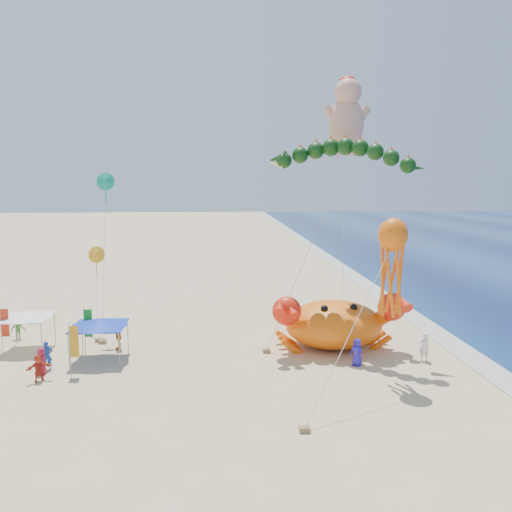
{
  "coord_description": "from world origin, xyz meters",
  "views": [
    {
      "loc": [
        -4.5,
        -30.83,
        11.42
      ],
      "look_at": [
        -2.0,
        2.0,
        6.5
      ],
      "focal_mm": 35.0,
      "sensor_mm": 36.0,
      "label": 1
    }
  ],
  "objects_px": {
    "octopus_kite": "(392,260)",
    "canopy_white": "(27,315)",
    "cherub_kite": "(347,114)",
    "crab_inflatable": "(334,323)",
    "dragon_kite": "(341,160)",
    "canopy_blue": "(99,323)"
  },
  "relations": [
    {
      "from": "canopy_blue",
      "to": "cherub_kite",
      "type": "bearing_deg",
      "value": 15.5
    },
    {
      "from": "crab_inflatable",
      "to": "canopy_blue",
      "type": "height_order",
      "value": "crab_inflatable"
    },
    {
      "from": "octopus_kite",
      "to": "canopy_white",
      "type": "distance_m",
      "value": 24.3
    },
    {
      "from": "crab_inflatable",
      "to": "dragon_kite",
      "type": "bearing_deg",
      "value": 41.57
    },
    {
      "from": "canopy_white",
      "to": "crab_inflatable",
      "type": "bearing_deg",
      "value": -3.2
    },
    {
      "from": "crab_inflatable",
      "to": "canopy_white",
      "type": "bearing_deg",
      "value": 176.8
    },
    {
      "from": "octopus_kite",
      "to": "canopy_blue",
      "type": "xyz_separation_m",
      "value": [
        -17.48,
        4.48,
        -4.59
      ]
    },
    {
      "from": "crab_inflatable",
      "to": "cherub_kite",
      "type": "height_order",
      "value": "cherub_kite"
    },
    {
      "from": "crab_inflatable",
      "to": "dragon_kite",
      "type": "relative_size",
      "value": 0.66
    },
    {
      "from": "crab_inflatable",
      "to": "canopy_white",
      "type": "height_order",
      "value": "crab_inflatable"
    },
    {
      "from": "dragon_kite",
      "to": "octopus_kite",
      "type": "relative_size",
      "value": 1.48
    },
    {
      "from": "crab_inflatable",
      "to": "canopy_white",
      "type": "distance_m",
      "value": 21.04
    },
    {
      "from": "crab_inflatable",
      "to": "octopus_kite",
      "type": "relative_size",
      "value": 0.97
    },
    {
      "from": "crab_inflatable",
      "to": "dragon_kite",
      "type": "distance_m",
      "value": 11.09
    },
    {
      "from": "cherub_kite",
      "to": "canopy_white",
      "type": "bearing_deg",
      "value": -174.04
    },
    {
      "from": "octopus_kite",
      "to": "cherub_kite",
      "type": "bearing_deg",
      "value": 92.66
    },
    {
      "from": "canopy_white",
      "to": "dragon_kite",
      "type": "bearing_deg",
      "value": -2.44
    },
    {
      "from": "octopus_kite",
      "to": "canopy_blue",
      "type": "distance_m",
      "value": 18.63
    },
    {
      "from": "crab_inflatable",
      "to": "cherub_kite",
      "type": "relative_size",
      "value": 0.49
    },
    {
      "from": "canopy_blue",
      "to": "canopy_white",
      "type": "height_order",
      "value": "same"
    },
    {
      "from": "crab_inflatable",
      "to": "canopy_white",
      "type": "relative_size",
      "value": 2.81
    },
    {
      "from": "cherub_kite",
      "to": "canopy_white",
      "type": "height_order",
      "value": "cherub_kite"
    }
  ]
}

